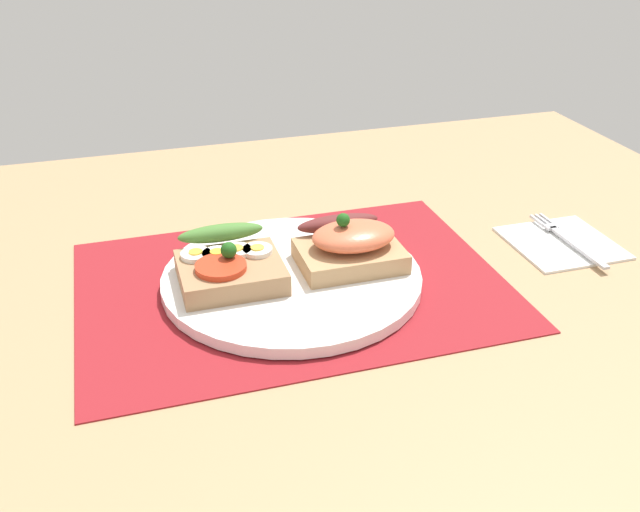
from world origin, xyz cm
name	(u,v)px	position (x,y,z in cm)	size (l,w,h in cm)	color
ground_plane	(292,299)	(0.00, 0.00, -1.60)	(120.00, 90.00, 3.20)	tan
placemat	(292,284)	(0.00, 0.00, 0.15)	(42.90, 31.23, 0.30)	maroon
plate	(292,278)	(0.00, 0.00, 0.88)	(26.44, 26.44, 1.17)	white
sandwich_egg_tomato	(228,264)	(-6.29, 0.86, 3.04)	(10.11, 10.24, 4.40)	#A37A53
sandwich_salmon	(350,244)	(6.36, 0.40, 3.61)	(10.58, 9.18, 5.93)	tan
napkin	(563,243)	(31.79, -0.31, 0.30)	(11.39, 11.32, 0.60)	white
fork	(566,238)	(32.26, -0.05, 0.76)	(1.62, 13.84, 0.32)	#B7B7BC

